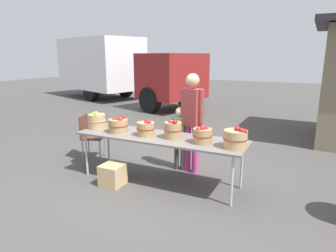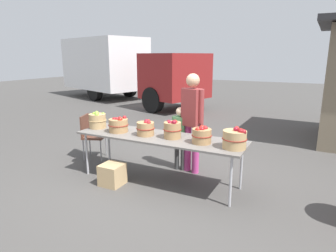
% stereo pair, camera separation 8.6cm
% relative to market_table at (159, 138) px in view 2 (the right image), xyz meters
% --- Properties ---
extents(ground_plane, '(40.00, 40.00, 0.00)m').
position_rel_market_table_xyz_m(ground_plane, '(0.00, 0.00, -0.71)').
color(ground_plane, '#474442').
extents(market_table, '(2.70, 0.76, 0.75)m').
position_rel_market_table_xyz_m(market_table, '(0.00, 0.00, 0.00)').
color(market_table, slate).
rests_on(market_table, ground).
extents(apple_basket_green_0, '(0.31, 0.31, 0.30)m').
position_rel_market_table_xyz_m(apple_basket_green_0, '(-1.22, -0.00, 0.17)').
color(apple_basket_green_0, tan).
rests_on(apple_basket_green_0, market_table).
extents(apple_basket_red_0, '(0.33, 0.33, 0.26)m').
position_rel_market_table_xyz_m(apple_basket_red_0, '(-0.73, -0.06, 0.15)').
color(apple_basket_red_0, '#A87F51').
rests_on(apple_basket_red_0, market_table).
extents(apple_basket_red_1, '(0.29, 0.29, 0.26)m').
position_rel_market_table_xyz_m(apple_basket_red_1, '(-0.22, -0.04, 0.15)').
color(apple_basket_red_1, '#A87F51').
rests_on(apple_basket_red_1, market_table).
extents(apple_basket_red_2, '(0.28, 0.28, 0.30)m').
position_rel_market_table_xyz_m(apple_basket_red_2, '(0.23, -0.00, 0.17)').
color(apple_basket_red_2, '#A87F51').
rests_on(apple_basket_red_2, market_table).
extents(apple_basket_red_3, '(0.29, 0.29, 0.27)m').
position_rel_market_table_xyz_m(apple_basket_red_3, '(0.72, -0.05, 0.15)').
color(apple_basket_red_3, '#A87F51').
rests_on(apple_basket_red_3, market_table).
extents(apple_basket_red_4, '(0.34, 0.34, 0.30)m').
position_rel_market_table_xyz_m(apple_basket_red_4, '(1.20, -0.08, 0.17)').
color(apple_basket_red_4, tan).
rests_on(apple_basket_red_4, market_table).
extents(vendor_adult, '(0.44, 0.30, 1.69)m').
position_rel_market_table_xyz_m(vendor_adult, '(0.30, 0.61, 0.28)').
color(vendor_adult, '#CC3F8C').
rests_on(vendor_adult, ground).
extents(child_customer, '(0.30, 0.16, 1.12)m').
position_rel_market_table_xyz_m(child_customer, '(0.08, 0.60, -0.05)').
color(child_customer, '#3F3F3F').
rests_on(child_customer, ground).
extents(box_truck, '(7.98, 4.55, 2.75)m').
position_rel_market_table_xyz_m(box_truck, '(-5.95, 7.08, 0.77)').
color(box_truck, white).
rests_on(box_truck, ground).
extents(folding_chair, '(0.52, 0.52, 0.86)m').
position_rel_market_table_xyz_m(folding_chair, '(-1.72, 0.37, -0.21)').
color(folding_chair, brown).
rests_on(folding_chair, ground).
extents(produce_crate, '(0.33, 0.33, 0.33)m').
position_rel_market_table_xyz_m(produce_crate, '(-0.60, -0.45, -0.55)').
color(produce_crate, tan).
rests_on(produce_crate, ground).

